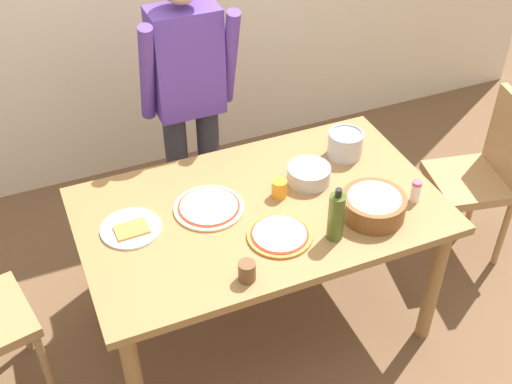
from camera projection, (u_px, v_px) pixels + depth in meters
ground at (260, 319)px, 3.37m from camera, size 8.00×8.00×0.00m
dining_table at (260, 223)px, 2.95m from camera, size 1.60×0.96×0.76m
person_cook at (189, 95)px, 3.30m from camera, size 0.49×0.25×1.62m
chair_wooden_right at (484, 170)px, 3.47m from camera, size 0.47×0.47×0.95m
pizza_raw_on_board at (209, 207)px, 2.88m from camera, size 0.31×0.31×0.02m
pizza_cooked_on_tray at (279, 235)px, 2.74m from camera, size 0.28×0.28×0.02m
plate_with_slice at (131, 229)px, 2.77m from camera, size 0.26×0.26×0.02m
popcorn_bowl at (374, 204)px, 2.82m from camera, size 0.28×0.28×0.11m
mixing_bowl_steel at (309, 174)px, 3.02m from camera, size 0.20×0.20×0.08m
olive_oil_bottle at (336, 216)px, 2.68m from camera, size 0.07×0.07×0.26m
steel_pot at (345, 144)px, 3.16m from camera, size 0.17×0.17×0.13m
cup_orange at (279, 189)px, 2.93m from camera, size 0.07×0.07×0.08m
cup_small_brown at (247, 271)px, 2.53m from camera, size 0.07×0.07×0.08m
salt_shaker at (416, 191)px, 2.90m from camera, size 0.04×0.04×0.11m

